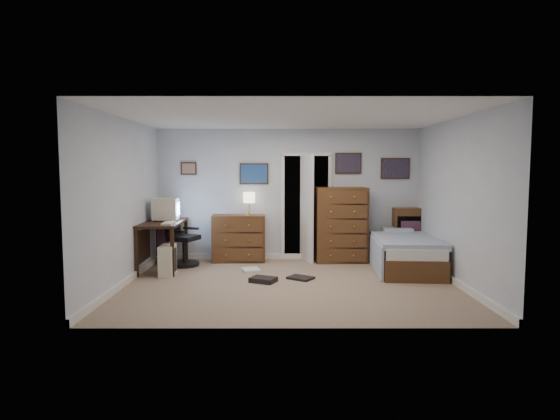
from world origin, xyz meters
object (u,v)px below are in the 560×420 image
(office_chair, at_px, (181,242))
(computer_desk, at_px, (157,232))
(low_dresser, at_px, (239,238))
(tall_dresser, at_px, (340,224))
(bed, at_px, (404,253))

(office_chair, bearing_deg, computer_desk, -125.23)
(computer_desk, bearing_deg, low_dresser, 23.74)
(low_dresser, distance_m, tall_dresser, 1.93)
(tall_dresser, bearing_deg, office_chair, -176.38)
(computer_desk, xyz_separation_m, bed, (4.28, -0.14, -0.33))
(tall_dresser, xyz_separation_m, bed, (1.00, -0.77, -0.40))
(bed, bearing_deg, office_chair, 178.16)
(computer_desk, distance_m, office_chair, 0.48)
(office_chair, xyz_separation_m, low_dresser, (1.01, 0.42, 0.01))
(computer_desk, relative_size, bed, 0.72)
(office_chair, bearing_deg, tall_dresser, 28.64)
(bed, bearing_deg, tall_dresser, 146.13)
(computer_desk, height_order, office_chair, office_chair)
(tall_dresser, bearing_deg, computer_desk, -173.14)
(office_chair, height_order, low_dresser, office_chair)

